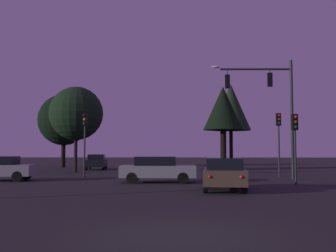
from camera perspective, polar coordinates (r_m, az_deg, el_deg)
The scene contains 13 objects.
ground_plane at distance 33.23m, azimuth 1.85°, elevation -6.84°, with size 168.00×168.00×0.00m, color black.
traffic_signal_mast_arm at distance 26.61m, azimuth 14.71°, elevation 3.88°, with size 5.32×0.47×7.82m.
traffic_light_corner_left at distance 28.71m, azimuth -11.98°, elevation -0.84°, with size 0.30×0.35×4.55m.
traffic_light_corner_right at distance 29.27m, azimuth 15.77°, elevation -0.82°, with size 0.35×0.38×4.57m.
traffic_light_median at distance 22.94m, azimuth 17.95°, elevation -1.13°, with size 0.34×0.38×3.90m.
car_nearside_lane at distance 18.72m, azimuth 8.19°, elevation -6.82°, with size 2.20×4.14×1.52m.
car_crossing_left at distance 23.16m, azimuth -1.53°, elevation -6.24°, with size 4.48×1.90×1.52m.
car_crossing_right at distance 26.57m, azimuth -23.23°, elevation -5.62°, with size 4.25×2.12×1.52m.
car_far_lane at distance 40.18m, azimuth -10.30°, elevation -5.10°, with size 2.33×4.73×1.52m.
tree_behind_sign at distance 41.30m, azimuth 9.08°, elevation 2.72°, with size 4.10×4.10×8.87m.
tree_left_far at distance 46.47m, azimuth -14.86°, elevation 0.85°, with size 5.84×5.84×8.34m.
tree_center_horizon at distance 35.21m, azimuth -13.17°, elevation 1.78°, with size 4.67×4.67×7.47m.
tree_right_cluster at distance 33.34m, azimuth 7.98°, elevation 2.46°, with size 3.33×3.33×7.30m.
Camera 1 is at (0.18, -8.68, 1.83)m, focal length 42.03 mm.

